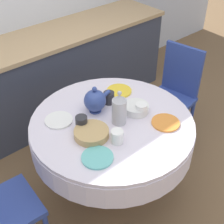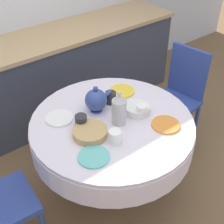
{
  "view_description": "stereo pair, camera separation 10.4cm",
  "coord_description": "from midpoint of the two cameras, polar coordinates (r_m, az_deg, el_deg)",
  "views": [
    {
      "loc": [
        -1.16,
        -1.32,
        2.18
      ],
      "look_at": [
        0.0,
        0.0,
        0.83
      ],
      "focal_mm": 50.0,
      "sensor_mm": 36.0,
      "label": 1
    },
    {
      "loc": [
        -1.07,
        -1.39,
        2.18
      ],
      "look_at": [
        0.0,
        0.0,
        0.83
      ],
      "focal_mm": 50.0,
      "sensor_mm": 36.0,
      "label": 2
    }
  ],
  "objects": [
    {
      "name": "plate_near_right",
      "position": [
        2.26,
        8.47,
        -1.96
      ],
      "size": [
        0.2,
        0.2,
        0.01
      ],
      "primitive_type": "cylinder",
      "color": "orange",
      "rests_on": "dining_table"
    },
    {
      "name": "cup_near_left",
      "position": [
        2.06,
        -0.52,
        -4.54
      ],
      "size": [
        0.08,
        0.08,
        0.09
      ],
      "primitive_type": "cylinder",
      "color": "white",
      "rests_on": "dining_table"
    },
    {
      "name": "plate_near_left",
      "position": [
        1.98,
        -4.21,
        -8.31
      ],
      "size": [
        0.2,
        0.2,
        0.01
      ],
      "primitive_type": "cylinder",
      "color": "#60BCB7",
      "rests_on": "dining_table"
    },
    {
      "name": "kitchen_counter",
      "position": [
        3.31,
        -15.42,
        4.89
      ],
      "size": [
        3.24,
        0.64,
        0.92
      ],
      "color": "#383D4C",
      "rests_on": "ground_plane"
    },
    {
      "name": "chair_left",
      "position": [
        3.04,
        10.39,
        3.85
      ],
      "size": [
        0.46,
        0.46,
        0.95
      ],
      "rotation": [
        0.0,
        0.0,
        -4.54
      ],
      "color": "#2D428E",
      "rests_on": "ground_plane"
    },
    {
      "name": "bread_basket",
      "position": [
        2.13,
        -5.19,
        -3.9
      ],
      "size": [
        0.24,
        0.24,
        0.05
      ],
      "primitive_type": "cylinder",
      "color": "tan",
      "rests_on": "dining_table"
    },
    {
      "name": "teapot",
      "position": [
        2.31,
        -4.41,
        2.08
      ],
      "size": [
        0.23,
        0.17,
        0.21
      ],
      "color": "#33478E",
      "rests_on": "dining_table"
    },
    {
      "name": "ground_plane",
      "position": [
        2.79,
        -1.1,
        -13.63
      ],
      "size": [
        12.0,
        12.0,
        0.0
      ],
      "primitive_type": "plane",
      "color": "brown"
    },
    {
      "name": "coffee_carafe",
      "position": [
        2.18,
        -0.04,
        0.5
      ],
      "size": [
        0.1,
        0.1,
        0.27
      ],
      "color": "#B2B2B7",
      "rests_on": "dining_table"
    },
    {
      "name": "cup_far_right",
      "position": [
        2.41,
        -1.82,
        2.61
      ],
      "size": [
        0.08,
        0.08,
        0.09
      ],
      "primitive_type": "cylinder",
      "color": "#28282D",
      "rests_on": "dining_table"
    },
    {
      "name": "cup_far_left",
      "position": [
        2.19,
        -6.96,
        -1.92
      ],
      "size": [
        0.08,
        0.08,
        0.09
      ],
      "primitive_type": "cylinder",
      "color": "#28282D",
      "rests_on": "dining_table"
    },
    {
      "name": "plate_far_left",
      "position": [
        2.3,
        -10.99,
        -1.49
      ],
      "size": [
        0.2,
        0.2,
        0.01
      ],
      "primitive_type": "cylinder",
      "color": "white",
      "rests_on": "dining_table"
    },
    {
      "name": "fruit_bowl",
      "position": [
        2.34,
        3.17,
        0.69
      ],
      "size": [
        0.19,
        0.19,
        0.06
      ],
      "primitive_type": "cylinder",
      "color": "silver",
      "rests_on": "dining_table"
    },
    {
      "name": "cup_near_right",
      "position": [
        2.3,
        4.03,
        0.47
      ],
      "size": [
        0.08,
        0.08,
        0.09
      ],
      "primitive_type": "cylinder",
      "color": "white",
      "rests_on": "dining_table"
    },
    {
      "name": "dining_table",
      "position": [
        2.34,
        -1.28,
        -4.04
      ],
      "size": [
        1.21,
        1.21,
        0.75
      ],
      "color": "brown",
      "rests_on": "ground_plane"
    },
    {
      "name": "plate_far_right",
      "position": [
        2.56,
        0.14,
        3.87
      ],
      "size": [
        0.2,
        0.2,
        0.01
      ],
      "primitive_type": "cylinder",
      "color": "yellow",
      "rests_on": "dining_table"
    }
  ]
}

